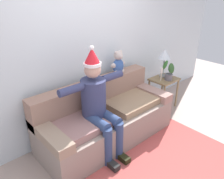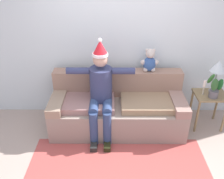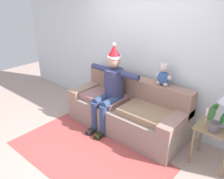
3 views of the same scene
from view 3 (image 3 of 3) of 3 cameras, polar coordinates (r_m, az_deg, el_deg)
name	(u,v)px [view 3 (image 3 of 3)]	position (r m, az deg, el deg)	size (l,w,h in m)	color
ground_plane	(86,155)	(3.63, -6.49, -16.20)	(10.00, 10.00, 0.00)	tan
back_wall	(146,50)	(4.11, 8.68, 9.77)	(7.00, 0.10, 2.70)	silver
couch	(128,110)	(4.07, 3.96, -5.27)	(2.11, 0.86, 0.90)	gray
person_seated	(110,87)	(3.91, -0.40, 0.67)	(1.02, 0.77, 1.55)	navy
teddy_bear	(163,75)	(3.74, 12.91, 3.54)	(0.29, 0.17, 0.38)	#345497
side_table	(214,135)	(3.48, 24.50, -10.36)	(0.50, 0.41, 0.61)	olive
potted_plant	(215,119)	(3.26, 24.72, -6.82)	(0.28, 0.28, 0.39)	#5F5962
candle_tall	(207,114)	(3.35, 22.94, -5.85)	(0.04, 0.04, 0.25)	beige
area_rug	(87,155)	(3.63, -6.43, -16.11)	(2.48, 1.32, 0.01)	#AF4946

